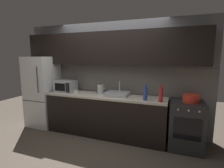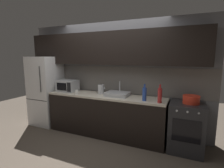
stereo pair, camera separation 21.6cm
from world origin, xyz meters
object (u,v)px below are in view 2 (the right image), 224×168
at_px(wine_bottle_blue, 144,94).
at_px(mug_white, 77,92).
at_px(wine_bottle_red, 160,95).
at_px(refrigerator, 46,91).
at_px(microwave, 68,86).
at_px(oven_range, 186,127).
at_px(cooking_pot, 191,100).
at_px(kettle, 101,89).

bearing_deg(wine_bottle_blue, mug_white, -178.37).
height_order(wine_bottle_red, mug_white, wine_bottle_red).
distance_m(wine_bottle_blue, wine_bottle_red, 0.28).
xyz_separation_m(refrigerator, microwave, (0.68, 0.02, 0.17)).
distance_m(oven_range, cooking_pot, 0.52).
xyz_separation_m(microwave, kettle, (0.87, 0.06, -0.03)).
xyz_separation_m(oven_range, kettle, (-1.80, 0.08, 0.55)).
bearing_deg(wine_bottle_blue, microwave, 174.90).
height_order(wine_bottle_blue, wine_bottle_red, wine_bottle_red).
bearing_deg(wine_bottle_red, wine_bottle_blue, 175.99).
distance_m(oven_range, wine_bottle_red, 0.77).
bearing_deg(kettle, mug_white, -149.30).
bearing_deg(kettle, wine_bottle_blue, -12.58).
height_order(kettle, wine_bottle_red, wine_bottle_red).
xyz_separation_m(oven_range, cooking_pot, (0.05, 0.00, 0.52)).
xyz_separation_m(refrigerator, wine_bottle_blue, (2.59, -0.15, 0.17)).
xyz_separation_m(refrigerator, oven_range, (3.35, -0.00, -0.41)).
relative_size(oven_range, microwave, 1.96).
height_order(microwave, cooking_pot, microwave).
relative_size(kettle, wine_bottle_red, 0.69).
bearing_deg(mug_white, kettle, 30.70).
xyz_separation_m(refrigerator, kettle, (1.55, 0.08, 0.14)).
bearing_deg(refrigerator, kettle, 2.95).
distance_m(kettle, wine_bottle_red, 1.35).
bearing_deg(microwave, refrigerator, -178.45).
bearing_deg(mug_white, microwave, 152.44).
height_order(oven_range, wine_bottle_blue, wine_bottle_blue).
relative_size(mug_white, cooking_pot, 0.33).
relative_size(refrigerator, wine_bottle_blue, 5.38).
distance_m(kettle, cooking_pot, 1.85).
relative_size(oven_range, wine_bottle_red, 2.69).
bearing_deg(oven_range, microwave, 179.58).
bearing_deg(wine_bottle_blue, oven_range, 11.27).
bearing_deg(kettle, refrigerator, -177.05).
bearing_deg(cooking_pot, oven_range, -178.36).
bearing_deg(cooking_pot, kettle, 177.52).
bearing_deg(oven_range, kettle, 177.41).
relative_size(oven_range, kettle, 3.89).
height_order(oven_range, wine_bottle_red, wine_bottle_red).
height_order(wine_bottle_blue, cooking_pot, wine_bottle_blue).
bearing_deg(microwave, cooking_pot, -0.39).
bearing_deg(oven_range, cooking_pot, 1.64).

